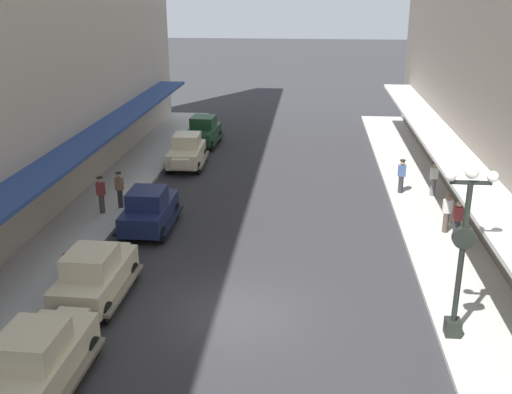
% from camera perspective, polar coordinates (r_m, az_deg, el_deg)
% --- Properties ---
extents(ground_plane, '(200.00, 200.00, 0.00)m').
position_cam_1_polar(ground_plane, '(19.38, -1.67, -11.01)').
color(ground_plane, '#2D2D30').
extents(sidewalk_left, '(3.00, 60.00, 0.15)m').
position_cam_1_polar(sidewalk_left, '(21.48, -22.22, -9.10)').
color(sidewalk_left, '#B7B5AD').
rests_on(sidewalk_left, ground).
extents(sidewalk_right, '(3.00, 60.00, 0.15)m').
position_cam_1_polar(sidewalk_right, '(19.97, 20.66, -11.15)').
color(sidewalk_right, '#B7B5AD').
rests_on(sidewalk_right, ground).
extents(parked_car_0, '(2.30, 4.32, 1.84)m').
position_cam_1_polar(parked_car_0, '(34.30, -6.60, 4.40)').
color(parked_car_0, beige).
rests_on(parked_car_0, ground).
extents(parked_car_1, '(2.21, 4.29, 1.84)m').
position_cam_1_polar(parked_car_1, '(20.41, -15.06, -7.04)').
color(parked_car_1, beige).
rests_on(parked_car_1, ground).
extents(parked_car_2, '(2.29, 4.31, 1.84)m').
position_cam_1_polar(parked_car_2, '(38.86, -5.06, 6.26)').
color(parked_car_2, '#193D23').
rests_on(parked_car_2, ground).
extents(parked_car_3, '(2.17, 4.27, 1.84)m').
position_cam_1_polar(parked_car_3, '(25.64, -10.09, -1.07)').
color(parked_car_3, '#19234C').
rests_on(parked_car_3, ground).
extents(parked_car_4, '(2.22, 4.29, 1.84)m').
position_cam_1_polar(parked_car_4, '(16.66, -19.92, -14.12)').
color(parked_car_4, beige).
rests_on(parked_car_4, ground).
extents(lamp_post_with_clock, '(1.42, 0.44, 5.16)m').
position_cam_1_polar(lamp_post_with_clock, '(17.68, 19.01, -4.44)').
color(lamp_post_with_clock, black).
rests_on(lamp_post_with_clock, sidewalk_right).
extents(fire_hydrant, '(0.24, 0.24, 0.82)m').
position_cam_1_polar(fire_hydrant, '(22.33, -17.55, -6.00)').
color(fire_hydrant, '#B21E19').
rests_on(fire_hydrant, sidewalk_left).
extents(pedestrian_0, '(0.36, 0.28, 1.67)m').
position_cam_1_polar(pedestrian_0, '(28.05, -12.80, 0.71)').
color(pedestrian_0, '#2D2D33').
rests_on(pedestrian_0, sidewalk_left).
extents(pedestrian_1, '(0.36, 0.28, 1.67)m').
position_cam_1_polar(pedestrian_1, '(27.57, -14.48, 0.23)').
color(pedestrian_1, '#4C4238').
rests_on(pedestrian_1, sidewalk_left).
extents(pedestrian_2, '(0.36, 0.28, 1.67)m').
position_cam_1_polar(pedestrian_2, '(30.14, 16.49, 1.70)').
color(pedestrian_2, slate).
rests_on(pedestrian_2, sidewalk_right).
extents(pedestrian_3, '(0.36, 0.24, 1.64)m').
position_cam_1_polar(pedestrian_3, '(25.16, 18.53, -2.12)').
color(pedestrian_3, '#2D2D33').
rests_on(pedestrian_3, sidewalk_right).
extents(pedestrian_4, '(0.36, 0.28, 1.67)m').
position_cam_1_polar(pedestrian_4, '(30.15, 13.63, 1.97)').
color(pedestrian_4, '#2D2D33').
rests_on(pedestrian_4, sidewalk_right).
extents(pedestrian_5, '(0.36, 0.24, 1.64)m').
position_cam_1_polar(pedestrian_5, '(25.84, 17.64, -1.45)').
color(pedestrian_5, '#4C4238').
rests_on(pedestrian_5, sidewalk_right).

